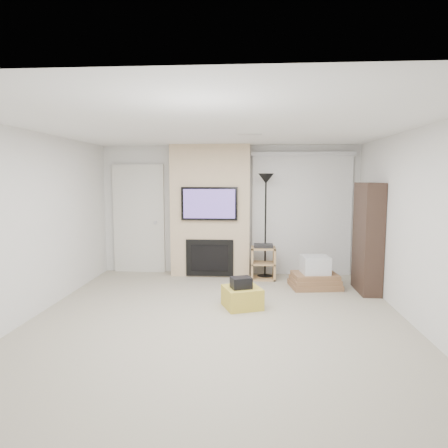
# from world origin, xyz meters

# --- Properties ---
(floor) EXTENTS (5.00, 5.50, 0.00)m
(floor) POSITION_xyz_m (0.00, 0.00, 0.00)
(floor) COLOR #ADA490
(floor) RESTS_ON ground
(ceiling) EXTENTS (5.00, 5.50, 0.00)m
(ceiling) POSITION_xyz_m (0.00, 0.00, 2.50)
(ceiling) COLOR white
(ceiling) RESTS_ON wall_back
(wall_back) EXTENTS (5.00, 0.00, 2.50)m
(wall_back) POSITION_xyz_m (0.00, 2.75, 1.25)
(wall_back) COLOR silver
(wall_back) RESTS_ON ground
(wall_front) EXTENTS (5.00, 0.00, 2.50)m
(wall_front) POSITION_xyz_m (0.00, -2.75, 1.25)
(wall_front) COLOR silver
(wall_front) RESTS_ON ground
(wall_left) EXTENTS (0.00, 5.50, 2.50)m
(wall_left) POSITION_xyz_m (-2.50, 0.00, 1.25)
(wall_left) COLOR silver
(wall_left) RESTS_ON ground
(wall_right) EXTENTS (0.00, 5.50, 2.50)m
(wall_right) POSITION_xyz_m (2.50, 0.00, 1.25)
(wall_right) COLOR silver
(wall_right) RESTS_ON ground
(hvac_vent) EXTENTS (0.35, 0.18, 0.01)m
(hvac_vent) POSITION_xyz_m (0.40, 0.80, 2.50)
(hvac_vent) COLOR silver
(hvac_vent) RESTS_ON ceiling
(ottoman) EXTENTS (0.64, 0.64, 0.30)m
(ottoman) POSITION_xyz_m (0.31, 0.58, 0.15)
(ottoman) COLOR gold
(ottoman) RESTS_ON floor
(black_bag) EXTENTS (0.34, 0.30, 0.16)m
(black_bag) POSITION_xyz_m (0.29, 0.53, 0.38)
(black_bag) COLOR black
(black_bag) RESTS_ON ottoman
(fireplace_wall) EXTENTS (1.50, 0.47, 2.50)m
(fireplace_wall) POSITION_xyz_m (-0.35, 2.54, 1.24)
(fireplace_wall) COLOR beige
(fireplace_wall) RESTS_ON floor
(entry_door) EXTENTS (1.02, 0.11, 2.14)m
(entry_door) POSITION_xyz_m (-1.80, 2.71, 1.05)
(entry_door) COLOR silver
(entry_door) RESTS_ON floor
(vertical_blinds) EXTENTS (1.98, 0.10, 2.37)m
(vertical_blinds) POSITION_xyz_m (1.40, 2.70, 1.27)
(vertical_blinds) COLOR silver
(vertical_blinds) RESTS_ON floor
(floor_lamp) EXTENTS (0.29, 0.29, 1.96)m
(floor_lamp) POSITION_xyz_m (0.70, 2.39, 1.54)
(floor_lamp) COLOR black
(floor_lamp) RESTS_ON floor
(av_stand) EXTENTS (0.45, 0.38, 0.66)m
(av_stand) POSITION_xyz_m (0.66, 2.26, 0.35)
(av_stand) COLOR tan
(av_stand) RESTS_ON floor
(box_stack) EXTENTS (0.89, 0.72, 0.55)m
(box_stack) POSITION_xyz_m (1.53, 1.74, 0.21)
(box_stack) COLOR #8E6543
(box_stack) RESTS_ON floor
(bookshelf) EXTENTS (0.30, 0.80, 1.80)m
(bookshelf) POSITION_xyz_m (2.34, 1.55, 0.90)
(bookshelf) COLOR #2F211A
(bookshelf) RESTS_ON floor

